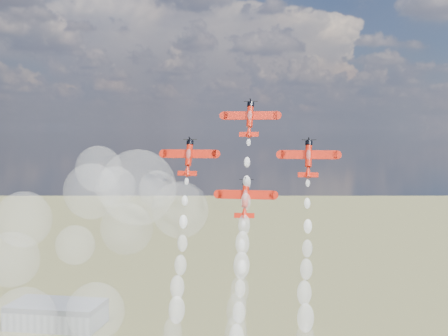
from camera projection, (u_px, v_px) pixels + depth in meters
hangar at (57, 314)px, 342.67m from camera, size 50.00×28.00×13.00m
plane_lead at (250, 118)px, 158.30m from camera, size 13.72×6.34×9.32m
plane_left at (189, 157)px, 157.59m from camera, size 13.72×6.34×9.32m
plane_right at (308, 158)px, 152.42m from camera, size 13.72×6.34×9.32m
plane_slot at (245, 198)px, 151.71m from camera, size 13.72×6.34×9.32m
smoke_trail_lead at (239, 292)px, 144.61m from camera, size 5.22×21.43×46.29m
smoke_trail_left at (174, 336)px, 143.71m from camera, size 5.76×21.34×46.97m
drifted_smoke_cloud at (89, 232)px, 175.03m from camera, size 67.37×33.36×57.62m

